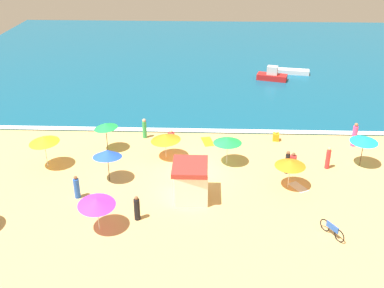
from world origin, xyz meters
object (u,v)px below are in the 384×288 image
beach_umbrella_9 (290,163)px  beach_umbrella_2 (44,140)px  beachgoer_0 (77,188)px  beachgoer_7 (276,137)px  beachgoer_9 (355,135)px  small_boat_1 (292,72)px  beach_umbrella_4 (165,137)px  beach_umbrella_5 (364,140)px  beachgoer_8 (137,209)px  beachgoer_5 (293,160)px  beachgoer_6 (171,136)px  beach_umbrella_8 (106,126)px  beachgoer_2 (287,162)px  parked_bicycle (332,230)px  beach_umbrella_1 (96,202)px  beachgoer_1 (144,129)px  beach_umbrella_6 (228,140)px  beach_umbrella_7 (107,153)px  lifeguard_cabana (190,181)px  small_boat_0 (272,75)px  beachgoer_3 (328,158)px

beach_umbrella_9 → beach_umbrella_2: bearing=172.8°
beachgoer_0 → beachgoer_7: (13.32, 8.64, -0.38)m
beachgoer_9 → small_boat_1: bearing=96.1°
beach_umbrella_4 → beach_umbrella_5: bearing=-2.8°
beach_umbrella_9 → small_boat_1: beach_umbrella_9 is taller
beach_umbrella_5 → beach_umbrella_9: size_ratio=0.85×
beach_umbrella_9 → small_boat_1: bearing=80.5°
beach_umbrella_5 → beachgoer_8: 16.29m
beach_umbrella_4 → beachgoer_5: 9.12m
beach_umbrella_9 → beachgoer_6: 10.44m
beach_umbrella_4 → beach_umbrella_8: (-4.48, 1.03, 0.36)m
beachgoer_8 → beach_umbrella_9: bearing=22.7°
beachgoer_2 → parked_bicycle: bearing=-77.9°
beach_umbrella_1 → beach_umbrella_4: beach_umbrella_1 is taller
beach_umbrella_5 → beach_umbrella_2: bearing=-177.3°
beach_umbrella_5 → beachgoer_9: bearing=83.0°
beachgoer_1 → beachgoer_8: 10.94m
beach_umbrella_2 → beach_umbrella_6: beach_umbrella_2 is taller
beach_umbrella_9 → beach_umbrella_1: bearing=-156.4°
beachgoer_5 → beachgoer_7: 4.00m
beach_umbrella_7 → small_boat_1: 28.20m
beach_umbrella_2 → beachgoer_0: size_ratio=1.89×
lifeguard_cabana → beachgoer_8: bearing=-140.9°
beachgoer_9 → small_boat_1: (-1.89, 17.60, -0.54)m
beach_umbrella_4 → beach_umbrella_9: bearing=-24.7°
beachgoer_1 → small_boat_1: 21.97m
beach_umbrella_7 → beach_umbrella_9: 11.69m
beach_umbrella_8 → beachgoer_9: (18.56, 1.41, -1.09)m
beach_umbrella_8 → beachgoer_1: 3.56m
lifeguard_cabana → beachgoer_7: bearing=52.9°
beach_umbrella_5 → beach_umbrella_8: size_ratio=1.00×
beach_umbrella_1 → beach_umbrella_2: (-5.17, 6.96, 0.27)m
beachgoer_8 → small_boat_0: 27.58m
beach_umbrella_9 → small_boat_1: (3.97, 23.82, -1.42)m
beachgoer_3 → parked_bicycle: bearing=-100.8°
lifeguard_cabana → beach_umbrella_1: size_ratio=0.90×
beach_umbrella_9 → beachgoer_0: 13.39m
beach_umbrella_7 → beachgoer_0: (-1.56, -2.14, -1.29)m
beachgoer_8 → beachgoer_9: size_ratio=0.82×
beach_umbrella_8 → beachgoer_5: size_ratio=2.29×
beach_umbrella_6 → beachgoer_7: beach_umbrella_6 is taller
beachgoer_8 → small_boat_1: 30.65m
beach_umbrella_5 → beachgoer_6: beach_umbrella_5 is taller
beachgoer_6 → beachgoer_7: size_ratio=1.21×
beach_umbrella_1 → beach_umbrella_9: 12.21m
beach_umbrella_8 → beachgoer_5: (13.48, -1.83, -1.54)m
beach_umbrella_1 → beach_umbrella_5: (16.66, 8.00, 0.21)m
beach_umbrella_2 → beachgoer_1: bearing=39.0°
lifeguard_cabana → beachgoer_6: size_ratio=2.60×
beachgoer_0 → small_boat_0: size_ratio=0.46×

